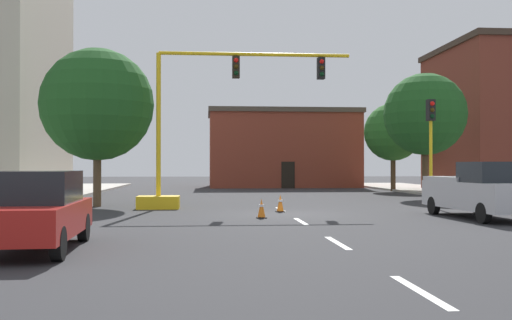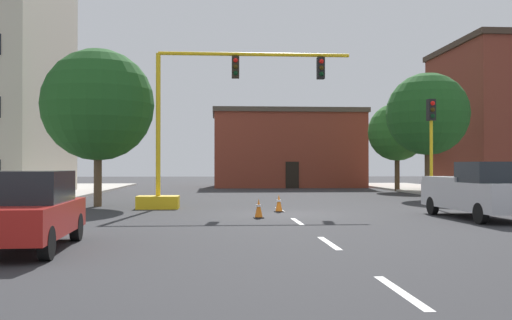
# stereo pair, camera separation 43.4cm
# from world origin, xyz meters

# --- Properties ---
(ground_plane) EXTENTS (160.00, 160.00, 0.00)m
(ground_plane) POSITION_xyz_m (0.00, 0.00, 0.00)
(ground_plane) COLOR #2D2D30
(sidewalk_left) EXTENTS (6.00, 56.00, 0.14)m
(sidewalk_left) POSITION_xyz_m (-13.43, 8.00, 0.07)
(sidewalk_left) COLOR #B2ADA3
(sidewalk_left) RESTS_ON ground_plane
(lane_stripe_seg_0) EXTENTS (0.16, 2.40, 0.01)m
(lane_stripe_seg_0) POSITION_xyz_m (0.00, -14.00, 0.00)
(lane_stripe_seg_0) COLOR silver
(lane_stripe_seg_0) RESTS_ON ground_plane
(lane_stripe_seg_1) EXTENTS (0.16, 2.40, 0.01)m
(lane_stripe_seg_1) POSITION_xyz_m (0.00, -8.50, 0.00)
(lane_stripe_seg_1) COLOR silver
(lane_stripe_seg_1) RESTS_ON ground_plane
(lane_stripe_seg_2) EXTENTS (0.16, 2.40, 0.01)m
(lane_stripe_seg_2) POSITION_xyz_m (0.00, -3.00, 0.00)
(lane_stripe_seg_2) COLOR silver
(lane_stripe_seg_2) RESTS_ON ground_plane
(lane_stripe_seg_3) EXTENTS (0.16, 2.40, 0.01)m
(lane_stripe_seg_3) POSITION_xyz_m (0.00, 2.50, 0.00)
(lane_stripe_seg_3) COLOR silver
(lane_stripe_seg_3) RESTS_ON ground_plane
(building_brick_center) EXTENTS (13.12, 7.68, 6.74)m
(building_brick_center) POSITION_xyz_m (3.60, 29.64, 3.38)
(building_brick_center) COLOR brown
(building_brick_center) RESTS_ON ground_plane
(traffic_signal_gantry) EXTENTS (9.28, 1.20, 6.83)m
(traffic_signal_gantry) POSITION_xyz_m (-4.00, 3.32, 2.26)
(traffic_signal_gantry) COLOR yellow
(traffic_signal_gantry) RESTS_ON ground_plane
(traffic_light_pole_right) EXTENTS (0.32, 0.47, 4.80)m
(traffic_light_pole_right) POSITION_xyz_m (6.79, 2.95, 3.53)
(traffic_light_pole_right) COLOR yellow
(traffic_light_pole_right) RESTS_ON ground_plane
(tree_right_mid) EXTENTS (4.71, 4.71, 7.17)m
(tree_right_mid) POSITION_xyz_m (9.38, 10.48, 4.81)
(tree_right_mid) COLOR #4C3823
(tree_right_mid) RESTS_ON ground_plane
(tree_right_far) EXTENTS (4.23, 4.23, 6.46)m
(tree_right_far) POSITION_xyz_m (10.54, 19.92, 4.33)
(tree_right_far) COLOR #4C3823
(tree_right_far) RESTS_ON ground_plane
(tree_left_near) EXTENTS (5.11, 5.11, 7.20)m
(tree_left_near) POSITION_xyz_m (-8.08, 4.88, 4.64)
(tree_left_near) COLOR brown
(tree_left_near) RESTS_ON ground_plane
(pickup_truck_silver) EXTENTS (2.28, 5.50, 1.99)m
(pickup_truck_silver) POSITION_xyz_m (6.51, -2.45, 0.97)
(pickup_truck_silver) COLOR #BCBCC1
(pickup_truck_silver) RESTS_ON ground_plane
(sedan_red_near_left) EXTENTS (2.04, 4.58, 1.74)m
(sedan_red_near_left) POSITION_xyz_m (-6.90, -9.19, 0.89)
(sedan_red_near_left) COLOR #B21E19
(sedan_red_near_left) RESTS_ON ground_plane
(traffic_cone_roadside_a) EXTENTS (0.36, 0.36, 0.69)m
(traffic_cone_roadside_a) POSITION_xyz_m (-1.19, -1.64, 0.34)
(traffic_cone_roadside_a) COLOR black
(traffic_cone_roadside_a) RESTS_ON ground_plane
(traffic_cone_roadside_b) EXTENTS (0.36, 0.36, 0.71)m
(traffic_cone_roadside_b) POSITION_xyz_m (-0.18, 1.09, 0.35)
(traffic_cone_roadside_b) COLOR black
(traffic_cone_roadside_b) RESTS_ON ground_plane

